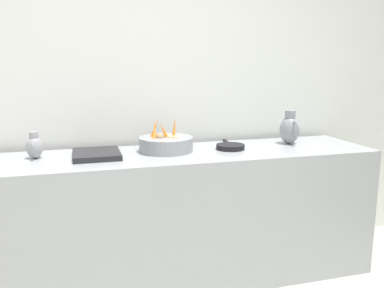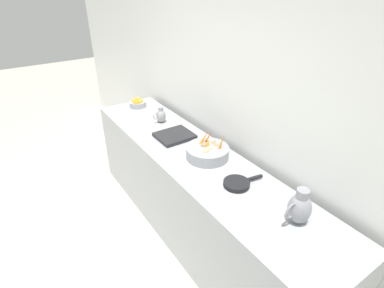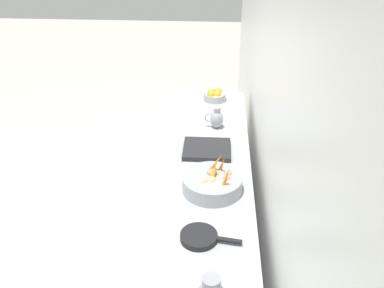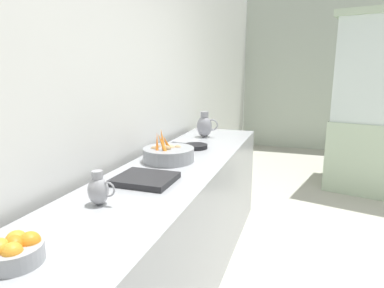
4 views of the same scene
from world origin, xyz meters
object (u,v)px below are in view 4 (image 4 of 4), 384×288
(orange_bowl, at_px, (14,250))
(skillet_on_counter, at_px, (195,146))
(vegetable_colander, at_px, (168,154))
(metal_pitcher_tall, at_px, (205,126))
(glass_block_booth, at_px, (384,105))
(metal_pitcher_short, at_px, (99,189))

(orange_bowl, xyz_separation_m, skillet_on_counter, (0.04, 1.84, -0.03))
(vegetable_colander, xyz_separation_m, metal_pitcher_tall, (-0.01, 0.96, 0.06))
(orange_bowl, bearing_deg, metal_pitcher_tall, 90.54)
(glass_block_booth, bearing_deg, metal_pitcher_short, -117.56)
(vegetable_colander, xyz_separation_m, skillet_on_counter, (0.06, 0.45, -0.04))
(metal_pitcher_short, distance_m, skillet_on_counter, 1.31)
(orange_bowl, bearing_deg, vegetable_colander, 90.47)
(orange_bowl, bearing_deg, metal_pitcher_short, 92.50)
(vegetable_colander, bearing_deg, skillet_on_counter, 82.97)
(orange_bowl, relative_size, metal_pitcher_tall, 0.77)
(vegetable_colander, distance_m, skillet_on_counter, 0.46)
(metal_pitcher_short, xyz_separation_m, skillet_on_counter, (0.07, 1.31, -0.06))
(metal_pitcher_tall, xyz_separation_m, glass_block_booth, (1.92, 1.87, 0.09))
(vegetable_colander, relative_size, metal_pitcher_short, 2.16)
(metal_pitcher_short, height_order, skillet_on_counter, metal_pitcher_short)
(vegetable_colander, height_order, glass_block_booth, glass_block_booth)
(vegetable_colander, height_order, orange_bowl, vegetable_colander)
(metal_pitcher_tall, distance_m, glass_block_booth, 2.68)
(skillet_on_counter, height_order, glass_block_booth, glass_block_booth)
(metal_pitcher_short, bearing_deg, orange_bowl, -87.50)
(metal_pitcher_tall, bearing_deg, vegetable_colander, -89.36)
(glass_block_booth, bearing_deg, metal_pitcher_tall, -135.80)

